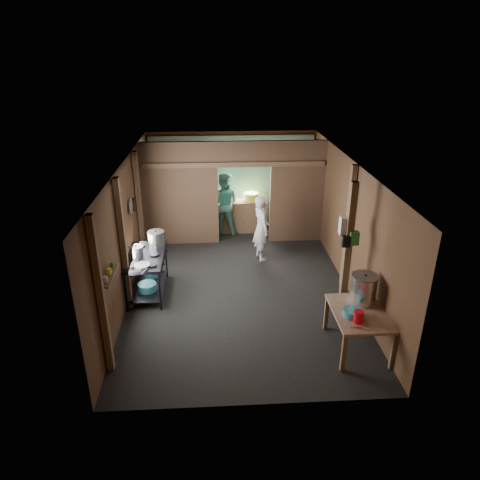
{
  "coord_description": "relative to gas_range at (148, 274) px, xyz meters",
  "views": [
    {
      "loc": [
        -0.49,
        -8.23,
        4.67
      ],
      "look_at": [
        0.0,
        -0.2,
        1.1
      ],
      "focal_mm": 32.92,
      "sensor_mm": 36.0,
      "label": 1
    }
  ],
  "objects": [
    {
      "name": "stove_pot_large",
      "position": [
        0.17,
        0.44,
        0.58
      ],
      "size": [
        0.39,
        0.39,
        0.35
      ],
      "primitive_type": null,
      "rotation": [
        0.0,
        0.0,
        0.15
      ],
      "color": "silver",
      "rests_on": "gas_range"
    },
    {
      "name": "worker_back",
      "position": [
        1.63,
        3.11,
        0.4
      ],
      "size": [
        0.92,
        0.78,
        1.66
      ],
      "primitive_type": "imported",
      "rotation": [
        0.0,
        0.0,
        2.94
      ],
      "color": "#529F8E",
      "rests_on": "floor"
    },
    {
      "name": "wash_basin",
      "position": [
        3.55,
        -2.12,
        0.34
      ],
      "size": [
        0.39,
        0.39,
        0.12
      ],
      "primitive_type": "cylinder",
      "rotation": [
        0.0,
        0.0,
        -0.35
      ],
      "color": "teal",
      "rests_on": "prep_table"
    },
    {
      "name": "post_left_b",
      "position": [
        -0.3,
        -0.51,
        0.87
      ],
      "size": [
        0.1,
        0.12,
        2.6
      ],
      "primitive_type": "cube",
      "color": "brown",
      "rests_on": "floor"
    },
    {
      "name": "pink_bucket",
      "position": [
        3.59,
        -2.29,
        0.38
      ],
      "size": [
        0.21,
        0.21,
        0.19
      ],
      "primitive_type": "cylinder",
      "rotation": [
        0.0,
        0.0,
        0.42
      ],
      "color": "red",
      "rests_on": "prep_table"
    },
    {
      "name": "back_counter",
      "position": [
        2.18,
        3.24,
        -0.0
      ],
      "size": [
        1.2,
        0.5,
        0.85
      ],
      "primitive_type": "cube",
      "color": "brown",
      "rests_on": "floor"
    },
    {
      "name": "ceiling",
      "position": [
        1.88,
        0.29,
        2.17
      ],
      "size": [
        4.5,
        7.0,
        0.0
      ],
      "primitive_type": "cube",
      "color": "#393837",
      "rests_on": "ground"
    },
    {
      "name": "wall_shelf",
      "position": [
        -0.27,
        -1.81,
        0.97
      ],
      "size": [
        0.14,
        0.8,
        0.03
      ],
      "primitive_type": "cube",
      "color": "brown",
      "rests_on": "wall_left"
    },
    {
      "name": "partition_left",
      "position": [
        0.55,
        2.49,
        0.87
      ],
      "size": [
        1.85,
        0.1,
        2.6
      ],
      "primitive_type": "cube",
      "color": "brown",
      "rests_on": "floor"
    },
    {
      "name": "knife",
      "position": [
        3.56,
        -2.47,
        0.28
      ],
      "size": [
        0.29,
        0.13,
        0.01
      ],
      "primitive_type": "cube",
      "rotation": [
        0.0,
        0.0,
        -0.34
      ],
      "color": "silver",
      "rests_on": "prep_table"
    },
    {
      "name": "partition_header",
      "position": [
        2.13,
        2.49,
        1.87
      ],
      "size": [
        1.3,
        0.1,
        0.6
      ],
      "primitive_type": "cube",
      "color": "brown",
      "rests_on": "wall_back"
    },
    {
      "name": "partition_right",
      "position": [
        3.46,
        2.49,
        0.87
      ],
      "size": [
        1.35,
        0.1,
        2.6
      ],
      "primitive_type": "cube",
      "color": "brown",
      "rests_on": "floor"
    },
    {
      "name": "bag_white",
      "position": [
        3.68,
        -0.93,
        1.35
      ],
      "size": [
        0.22,
        0.15,
        0.32
      ],
      "primitive_type": "cube",
      "color": "silver",
      "rests_on": "post_free"
    },
    {
      "name": "stove_pot_med",
      "position": [
        -0.17,
        -0.03,
        0.53
      ],
      "size": [
        0.31,
        0.31,
        0.24
      ],
      "primitive_type": null,
      "rotation": [
        0.0,
        0.0,
        -0.11
      ],
      "color": "silver",
      "rests_on": "gas_range"
    },
    {
      "name": "bag_green",
      "position": [
        3.8,
        -1.07,
        1.17
      ],
      "size": [
        0.16,
        0.12,
        0.24
      ],
      "primitive_type": "cube",
      "color": "#308A33",
      "rests_on": "post_free"
    },
    {
      "name": "pan_lid_big",
      "position": [
        -0.33,
        0.69,
        1.22
      ],
      "size": [
        0.03,
        0.34,
        0.34
      ],
      "primitive_type": "cylinder",
      "rotation": [
        0.0,
        1.57,
        0.0
      ],
      "color": "slate",
      "rests_on": "wall_left"
    },
    {
      "name": "post_left_c",
      "position": [
        -0.3,
        1.49,
        0.87
      ],
      "size": [
        0.1,
        0.12,
        2.6
      ],
      "primitive_type": "cube",
      "color": "brown",
      "rests_on": "floor"
    },
    {
      "name": "frying_pan",
      "position": [
        0.0,
        -0.48,
        0.45
      ],
      "size": [
        0.44,
        0.59,
        0.07
      ],
      "primitive_type": null,
      "rotation": [
        0.0,
        0.0,
        -0.31
      ],
      "color": "slate",
      "rests_on": "gas_range"
    },
    {
      "name": "turquoise_panel",
      "position": [
        1.88,
        3.73,
        0.82
      ],
      "size": [
        4.4,
        0.06,
        2.5
      ],
      "primitive_type": "cube",
      "color": "#73B1AF",
      "rests_on": "wall_back"
    },
    {
      "name": "bag_black",
      "position": [
        3.66,
        -1.09,
        1.12
      ],
      "size": [
        0.14,
        0.1,
        0.2
      ],
      "primitive_type": "cube",
      "color": "black",
      "rests_on": "post_free"
    },
    {
      "name": "wall_left",
      "position": [
        -0.37,
        0.29,
        0.87
      ],
      "size": [
        0.0,
        7.0,
        2.6
      ],
      "primitive_type": "cube",
      "color": "#51361F",
      "rests_on": "ground"
    },
    {
      "name": "prep_table",
      "position": [
        3.71,
        -2.02,
        -0.07
      ],
      "size": [
        0.87,
        1.19,
        0.71
      ],
      "primitive_type": null,
      "color": "tan",
      "rests_on": "floor"
    },
    {
      "name": "cook",
      "position": [
        2.46,
        1.47,
        0.35
      ],
      "size": [
        0.51,
        0.65,
        1.56
      ],
      "primitive_type": "imported",
      "rotation": [
        0.0,
        0.0,
        1.84
      ],
      "color": "silver",
      "rests_on": "floor"
    },
    {
      "name": "yellow_tub",
      "position": [
        2.37,
        3.24,
        0.53
      ],
      "size": [
        0.38,
        0.38,
        0.21
      ],
      "primitive_type": "cylinder",
      "color": "#FEF741",
      "rests_on": "back_counter"
    },
    {
      "name": "wall_back",
      "position": [
        1.88,
        3.79,
        0.87
      ],
      "size": [
        4.5,
        0.0,
        2.6
      ],
      "primitive_type": "cube",
      "color": "#51361F",
      "rests_on": "ground"
    },
    {
      "name": "wall_right",
      "position": [
        4.13,
        0.29,
        0.87
      ],
      "size": [
        0.0,
        7.0,
        2.6
      ],
      "primitive_type": "cube",
      "color": "#51361F",
      "rests_on": "ground"
    },
    {
      "name": "wall_clock",
      "position": [
        2.13,
        3.69,
        1.47
      ],
      "size": [
        0.2,
        0.03,
        0.2
      ],
      "primitive_type": "cylinder",
      "rotation": [
        1.57,
        0.0,
        0.0
      ],
      "color": "silver",
      "rests_on": "wall_back"
    },
    {
      "name": "wall_front",
      "position": [
        1.88,
        -3.21,
        0.87
      ],
      "size": [
        4.5,
        0.0,
        2.6
      ],
      "primitive_type": "cube",
      "color": "#51361F",
      "rests_on": "ground"
    },
    {
      "name": "jar_white",
      "position": [
        -0.27,
        -2.06,
        1.04
      ],
      "size": [
        0.07,
        0.07,
        0.1
      ],
      "primitive_type": "cylinder",
      "color": "silver",
      "rests_on": "wall_shelf"
    },
    {
      "name": "post_right",
      "position": [
        4.06,
        0.09,
        0.87
      ],
      "size": [
        0.1,
        0.12,
        2.6
      ],
      "primitive_type": "cube",
      "color": "brown",
      "rests_on": "floor"
    },
    {
      "name": "post_free",
      "position": [
        3.73,
        -1.01,
        0.87
      ],
      "size": [
        0.12,
        0.12,
        2.6
      ],
      "primitive_type": "cube",
      "color": "brown",
      "rests_on": "floor"
    },
    {
      "name": "jar_green",
      "position": [
        -0.27,
        -1.59,
        1.04
      ],
      "size": [
        0.06,
        0.06,
        0.1
      ],
      "primitive_type": "cylinder",
      "color": "#308A33",
      "rests_on": "wall_shelf"
    },
    {
      "name": "pan_lid_small",
      "position": [
        -0.33,
        1.09,
        1.12
      ],
      "size": [
        0.03,
        0.3,
        0.3
      ],
      "primitive_type": "cylinder",
      "rotation": [
        0.0,
        1.57,
        0.0
      ],
      "color": "black",
      "rests_on": "wall_left"
    },
    {
      "name": "jar_yellow",
      "position": [
        -0.27,
        -1.81,
        1.04
      ],
      "size": [
        0.08,
        0.08,
        0.1
      ],
      "primitive_type": "cylinder",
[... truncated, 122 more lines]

